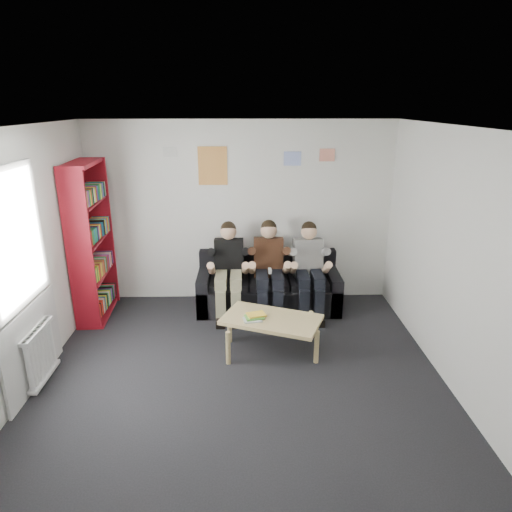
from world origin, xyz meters
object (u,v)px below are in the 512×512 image
at_px(coffee_table, 271,322).
at_px(bookshelf, 92,242).
at_px(person_right, 309,270).
at_px(person_left, 229,271).
at_px(person_middle, 269,270).
at_px(sofa, 268,289).

bearing_deg(coffee_table, bookshelf, 155.30).
height_order(coffee_table, person_right, person_right).
relative_size(person_left, person_middle, 0.99).
bearing_deg(person_right, bookshelf, 174.87).
distance_m(bookshelf, person_middle, 2.49).
distance_m(bookshelf, person_right, 3.06).
height_order(bookshelf, person_left, bookshelf).
bearing_deg(person_left, coffee_table, -63.88).
height_order(sofa, bookshelf, bookshelf).
height_order(sofa, person_middle, person_middle).
distance_m(bookshelf, coffee_table, 2.76).
distance_m(sofa, person_left, 0.71).
bearing_deg(bookshelf, person_middle, -3.44).
bearing_deg(person_middle, person_right, 1.81).
relative_size(bookshelf, person_middle, 1.63).
xyz_separation_m(bookshelf, person_middle, (2.46, 0.01, -0.44)).
xyz_separation_m(sofa, bookshelf, (-2.46, -0.21, 0.81)).
height_order(bookshelf, person_right, bookshelf).
xyz_separation_m(coffee_table, person_right, (0.60, 1.13, 0.24)).
bearing_deg(bookshelf, person_right, -3.44).
distance_m(sofa, person_right, 0.71).
height_order(coffee_table, person_left, person_left).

